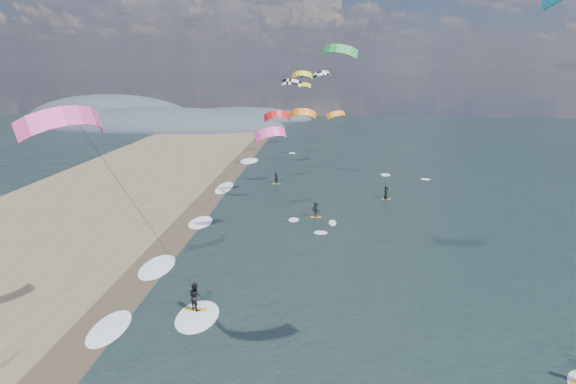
{
  "coord_description": "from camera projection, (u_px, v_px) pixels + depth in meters",
  "views": [
    {
      "loc": [
        1.29,
        -18.65,
        15.1
      ],
      "look_at": [
        -1.0,
        12.0,
        7.0
      ],
      "focal_mm": 30.0,
      "sensor_mm": 36.0,
      "label": 1
    }
  ],
  "objects": [
    {
      "name": "wet_sand_strip",
      "position": [
        123.0,
        297.0,
        32.43
      ],
      "size": [
        3.0,
        240.0,
        0.0
      ],
      "primitive_type": "cube",
      "color": "#382D23",
      "rests_on": "ground"
    },
    {
      "name": "kitesurfer_near_b",
      "position": [
        118.0,
        187.0,
        24.34
      ],
      "size": [
        6.96,
        9.42,
        13.93
      ],
      "color": "#BE7E21",
      "rests_on": "ground"
    },
    {
      "name": "far_kitesurfers",
      "position": [
        330.0,
        197.0,
        54.05
      ],
      "size": [
        14.62,
        14.92,
        1.64
      ],
      "color": "#BE7E21",
      "rests_on": "ground"
    },
    {
      "name": "shoreline_surf",
      "position": [
        164.0,
        268.0,
        36.93
      ],
      "size": [
        2.4,
        79.4,
        0.11
      ],
      "color": "white",
      "rests_on": "ground"
    },
    {
      "name": "coastal_hills",
      "position": [
        152.0,
        124.0,
        129.17
      ],
      "size": [
        80.0,
        41.0,
        15.0
      ],
      "color": "#3D4756",
      "rests_on": "ground"
    },
    {
      "name": "bg_kite_field",
      "position": [
        310.0,
        86.0,
        70.34
      ],
      "size": [
        10.76,
        70.72,
        9.93
      ],
      "color": "yellow",
      "rests_on": "ground"
    }
  ]
}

